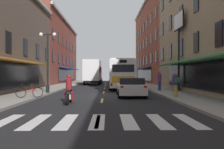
% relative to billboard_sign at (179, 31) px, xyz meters
% --- Properties ---
extents(ground_plane, '(34.80, 80.00, 0.10)m').
position_rel_billboard_sign_xyz_m(ground_plane, '(-7.05, -3.52, -5.77)').
color(ground_plane, black).
extents(lane_centre_dashes, '(0.14, 73.90, 0.01)m').
position_rel_billboard_sign_xyz_m(lane_centre_dashes, '(-7.05, -3.77, -5.72)').
color(lane_centre_dashes, '#DBCC4C').
rests_on(lane_centre_dashes, ground).
extents(crosswalk_near, '(7.10, 2.80, 0.01)m').
position_rel_billboard_sign_xyz_m(crosswalk_near, '(-7.05, -13.52, -5.72)').
color(crosswalk_near, silver).
rests_on(crosswalk_near, ground).
extents(sidewalk_left, '(3.00, 80.00, 0.14)m').
position_rel_billboard_sign_xyz_m(sidewalk_left, '(-12.95, -3.52, -5.65)').
color(sidewalk_left, gray).
rests_on(sidewalk_left, ground).
extents(sidewalk_right, '(3.00, 80.00, 0.14)m').
position_rel_billboard_sign_xyz_m(sidewalk_right, '(-1.15, -3.52, -5.65)').
color(sidewalk_right, gray).
rests_on(sidewalk_right, ground).
extents(billboard_sign, '(0.40, 2.76, 7.34)m').
position_rel_billboard_sign_xyz_m(billboard_sign, '(0.00, 0.00, 0.00)').
color(billboard_sign, black).
rests_on(billboard_sign, sidewalk_right).
extents(transit_bus, '(2.72, 11.24, 3.23)m').
position_rel_billboard_sign_xyz_m(transit_bus, '(-5.19, 5.57, -4.03)').
color(transit_bus, silver).
rests_on(transit_bus, ground).
extents(box_truck, '(2.66, 6.82, 3.81)m').
position_rel_billboard_sign_xyz_m(box_truck, '(-8.99, 14.94, -3.75)').
color(box_truck, black).
rests_on(box_truck, ground).
extents(sedan_near, '(2.05, 4.57, 1.39)m').
position_rel_billboard_sign_xyz_m(sedan_near, '(-4.95, -4.26, -5.01)').
color(sedan_near, silver).
rests_on(sedan_near, ground).
extents(sedan_mid, '(1.95, 4.34, 1.36)m').
position_rel_billboard_sign_xyz_m(sedan_mid, '(-8.73, 24.66, -5.01)').
color(sedan_mid, black).
rests_on(sedan_mid, ground).
extents(motorcycle_rider, '(0.62, 2.07, 1.66)m').
position_rel_billboard_sign_xyz_m(motorcycle_rider, '(-8.89, -8.48, -5.01)').
color(motorcycle_rider, black).
rests_on(motorcycle_rider, ground).
extents(bicycle_near, '(1.68, 0.54, 0.91)m').
position_rel_billboard_sign_xyz_m(bicycle_near, '(-11.83, -6.42, -5.22)').
color(bicycle_near, black).
rests_on(bicycle_near, sidewalk_left).
extents(pedestrian_near, '(0.38, 0.52, 1.69)m').
position_rel_billboard_sign_xyz_m(pedestrian_near, '(-2.04, -6.05, -4.69)').
color(pedestrian_near, '#B29947').
rests_on(pedestrian_near, sidewalk_right).
extents(pedestrian_mid, '(0.36, 0.36, 1.66)m').
position_rel_billboard_sign_xyz_m(pedestrian_mid, '(-0.59, -0.61, -4.73)').
color(pedestrian_mid, '#33663F').
rests_on(pedestrian_mid, sidewalk_right).
extents(pedestrian_far, '(0.36, 0.36, 1.83)m').
position_rel_billboard_sign_xyz_m(pedestrian_far, '(-1.80, 0.08, -4.63)').
color(pedestrian_far, navy).
rests_on(pedestrian_far, sidewalk_right).
extents(street_lamp_twin, '(1.42, 0.32, 4.99)m').
position_rel_billboard_sign_xyz_m(street_lamp_twin, '(-11.66, -2.38, -2.81)').
color(street_lamp_twin, black).
rests_on(street_lamp_twin, sidewalk_left).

